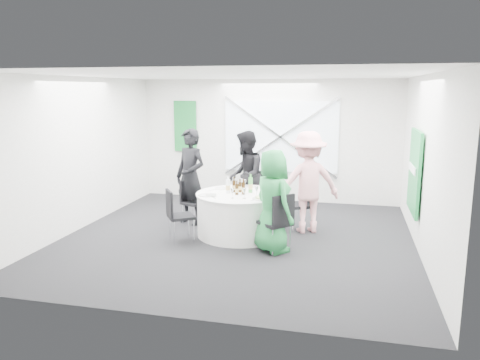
% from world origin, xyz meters
% --- Properties ---
extents(floor, '(6.00, 6.00, 0.00)m').
position_xyz_m(floor, '(0.00, 0.00, 0.00)').
color(floor, black).
rests_on(floor, ground).
extents(ceiling, '(6.00, 6.00, 0.00)m').
position_xyz_m(ceiling, '(0.00, 0.00, 2.80)').
color(ceiling, silver).
rests_on(ceiling, wall_back).
extents(wall_back, '(6.00, 0.00, 6.00)m').
position_xyz_m(wall_back, '(0.00, 3.00, 1.40)').
color(wall_back, silver).
rests_on(wall_back, floor).
extents(wall_front, '(6.00, 0.00, 6.00)m').
position_xyz_m(wall_front, '(0.00, -3.00, 1.40)').
color(wall_front, silver).
rests_on(wall_front, floor).
extents(wall_left, '(0.00, 6.00, 6.00)m').
position_xyz_m(wall_left, '(-3.00, 0.00, 1.40)').
color(wall_left, silver).
rests_on(wall_left, floor).
extents(wall_right, '(0.00, 6.00, 6.00)m').
position_xyz_m(wall_right, '(3.00, 0.00, 1.40)').
color(wall_right, silver).
rests_on(wall_right, floor).
extents(window_panel, '(2.60, 0.03, 1.60)m').
position_xyz_m(window_panel, '(0.30, 2.96, 1.50)').
color(window_panel, silver).
rests_on(window_panel, wall_back).
extents(window_brace_a, '(2.63, 0.05, 1.84)m').
position_xyz_m(window_brace_a, '(0.30, 2.92, 1.50)').
color(window_brace_a, silver).
rests_on(window_brace_a, window_panel).
extents(window_brace_b, '(2.63, 0.05, 1.84)m').
position_xyz_m(window_brace_b, '(0.30, 2.92, 1.50)').
color(window_brace_b, silver).
rests_on(window_brace_b, window_panel).
extents(green_banner, '(0.55, 0.04, 1.20)m').
position_xyz_m(green_banner, '(-2.00, 2.95, 1.70)').
color(green_banner, '#135F25').
rests_on(green_banner, wall_back).
extents(green_sign, '(0.05, 1.20, 1.40)m').
position_xyz_m(green_sign, '(2.94, 0.60, 1.20)').
color(green_sign, '#177F37').
rests_on(green_sign, wall_right).
extents(banquet_table, '(1.56, 1.56, 0.76)m').
position_xyz_m(banquet_table, '(0.00, 0.20, 0.38)').
color(banquet_table, silver).
rests_on(banquet_table, floor).
extents(chair_back, '(0.45, 0.46, 0.94)m').
position_xyz_m(chair_back, '(0.06, 1.39, 0.55)').
color(chair_back, black).
rests_on(chair_back, floor).
extents(chair_back_left, '(0.51, 0.51, 0.84)m').
position_xyz_m(chair_back_left, '(-1.11, 0.73, 0.49)').
color(chair_back_left, black).
rests_on(chair_back_left, floor).
extents(chair_back_right, '(0.60, 0.59, 0.96)m').
position_xyz_m(chair_back_right, '(1.07, 0.79, 0.57)').
color(chair_back_right, black).
rests_on(chair_back_right, floor).
extents(chair_front_right, '(0.62, 0.62, 0.97)m').
position_xyz_m(chair_front_right, '(0.81, -0.58, 0.57)').
color(chair_front_right, black).
rests_on(chair_front_right, floor).
extents(chair_front_left, '(0.58, 0.57, 0.91)m').
position_xyz_m(chair_front_left, '(-0.95, -0.45, 0.53)').
color(chair_front_left, black).
rests_on(chair_front_left, floor).
extents(person_man_back_left, '(0.79, 0.68, 1.84)m').
position_xyz_m(person_man_back_left, '(-1.09, 0.70, 0.92)').
color(person_man_back_left, black).
rests_on(person_man_back_left, floor).
extents(person_man_back, '(0.58, 0.92, 1.78)m').
position_xyz_m(person_man_back, '(-0.13, 1.22, 0.89)').
color(person_man_back, black).
rests_on(person_man_back, floor).
extents(person_woman_pink, '(1.31, 0.97, 1.84)m').
position_xyz_m(person_woman_pink, '(1.14, 0.67, 0.92)').
color(person_woman_pink, pink).
rests_on(person_woman_pink, floor).
extents(person_woman_green, '(0.94, 0.94, 1.65)m').
position_xyz_m(person_woman_green, '(0.70, -0.52, 0.83)').
color(person_woman_green, '#23823F').
rests_on(person_woman_green, floor).
extents(plate_back, '(0.26, 0.26, 0.01)m').
position_xyz_m(plate_back, '(-0.03, 0.78, 0.77)').
color(plate_back, silver).
rests_on(plate_back, banquet_table).
extents(plate_back_left, '(0.25, 0.25, 0.01)m').
position_xyz_m(plate_back_left, '(-0.42, 0.49, 0.77)').
color(plate_back_left, silver).
rests_on(plate_back_left, banquet_table).
extents(plate_back_right, '(0.26, 0.26, 0.04)m').
position_xyz_m(plate_back_right, '(0.46, 0.41, 0.78)').
color(plate_back_right, silver).
rests_on(plate_back_right, banquet_table).
extents(plate_front_right, '(0.30, 0.30, 0.04)m').
position_xyz_m(plate_front_right, '(0.44, -0.14, 0.78)').
color(plate_front_right, silver).
rests_on(plate_front_right, banquet_table).
extents(plate_front_left, '(0.28, 0.28, 0.01)m').
position_xyz_m(plate_front_left, '(-0.52, -0.11, 0.77)').
color(plate_front_left, silver).
rests_on(plate_front_left, banquet_table).
extents(napkin, '(0.21, 0.17, 0.05)m').
position_xyz_m(napkin, '(-0.44, -0.14, 0.80)').
color(napkin, silver).
rests_on(napkin, plate_front_left).
extents(beer_bottle_a, '(0.06, 0.06, 0.28)m').
position_xyz_m(beer_bottle_a, '(-0.13, 0.27, 0.87)').
color(beer_bottle_a, '#39210A').
rests_on(beer_bottle_a, banquet_table).
extents(beer_bottle_b, '(0.06, 0.06, 0.24)m').
position_xyz_m(beer_bottle_b, '(-0.03, 0.31, 0.85)').
color(beer_bottle_b, '#39210A').
rests_on(beer_bottle_b, banquet_table).
extents(beer_bottle_c, '(0.06, 0.06, 0.27)m').
position_xyz_m(beer_bottle_c, '(0.08, 0.13, 0.87)').
color(beer_bottle_c, '#39210A').
rests_on(beer_bottle_c, banquet_table).
extents(beer_bottle_d, '(0.06, 0.06, 0.25)m').
position_xyz_m(beer_bottle_d, '(-0.03, 0.08, 0.86)').
color(beer_bottle_d, '#39210A').
rests_on(beer_bottle_d, banquet_table).
extents(green_water_bottle, '(0.08, 0.08, 0.33)m').
position_xyz_m(green_water_bottle, '(0.17, 0.31, 0.89)').
color(green_water_bottle, green).
rests_on(green_water_bottle, banquet_table).
extents(clear_water_bottle, '(0.08, 0.08, 0.30)m').
position_xyz_m(clear_water_bottle, '(-0.22, 0.18, 0.88)').
color(clear_water_bottle, white).
rests_on(clear_water_bottle, banquet_table).
extents(wine_glass_a, '(0.07, 0.07, 0.17)m').
position_xyz_m(wine_glass_a, '(-0.04, -0.19, 0.88)').
color(wine_glass_a, white).
rests_on(wine_glass_a, banquet_table).
extents(wine_glass_b, '(0.07, 0.07, 0.17)m').
position_xyz_m(wine_glass_b, '(0.33, 0.03, 0.88)').
color(wine_glass_b, white).
rests_on(wine_glass_b, banquet_table).
extents(wine_glass_c, '(0.07, 0.07, 0.17)m').
position_xyz_m(wine_glass_c, '(-0.01, 0.61, 0.88)').
color(wine_glass_c, white).
rests_on(wine_glass_c, banquet_table).
extents(wine_glass_d, '(0.07, 0.07, 0.17)m').
position_xyz_m(wine_glass_d, '(0.16, -0.16, 0.88)').
color(wine_glass_d, white).
rests_on(wine_glass_d, banquet_table).
extents(wine_glass_e, '(0.07, 0.07, 0.17)m').
position_xyz_m(wine_glass_e, '(0.37, 0.23, 0.88)').
color(wine_glass_e, white).
rests_on(wine_glass_e, banquet_table).
extents(fork_a, '(0.11, 0.12, 0.01)m').
position_xyz_m(fork_a, '(-0.52, -0.06, 0.76)').
color(fork_a, silver).
rests_on(fork_a, banquet_table).
extents(knife_a, '(0.10, 0.13, 0.01)m').
position_xyz_m(knife_a, '(-0.33, -0.27, 0.76)').
color(knife_a, silver).
rests_on(knife_a, banquet_table).
extents(fork_b, '(0.08, 0.14, 0.01)m').
position_xyz_m(fork_b, '(-0.41, 0.60, 0.76)').
color(fork_b, silver).
rests_on(fork_b, banquet_table).
extents(knife_b, '(0.09, 0.14, 0.01)m').
position_xyz_m(knife_b, '(-0.56, 0.33, 0.76)').
color(knife_b, silver).
rests_on(knife_b, banquet_table).
extents(fork_c, '(0.15, 0.03, 0.01)m').
position_xyz_m(fork_c, '(0.12, 0.76, 0.76)').
color(fork_c, silver).
rests_on(fork_c, banquet_table).
extents(knife_c, '(0.15, 0.03, 0.01)m').
position_xyz_m(knife_c, '(-0.13, 0.76, 0.76)').
color(knife_c, silver).
rests_on(knife_c, banquet_table).
extents(fork_d, '(0.10, 0.13, 0.01)m').
position_xyz_m(fork_d, '(0.35, -0.26, 0.76)').
color(fork_d, silver).
rests_on(fork_d, banquet_table).
extents(knife_d, '(0.11, 0.12, 0.01)m').
position_xyz_m(knife_d, '(0.52, -0.05, 0.76)').
color(knife_d, silver).
rests_on(knife_d, banquet_table).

